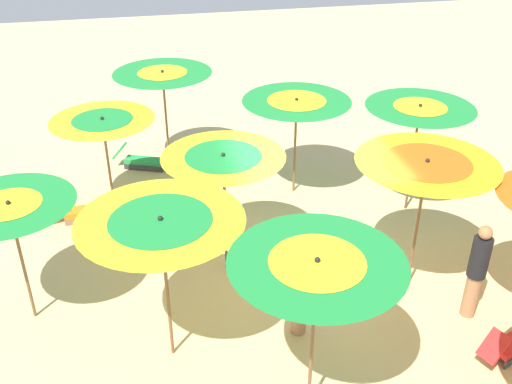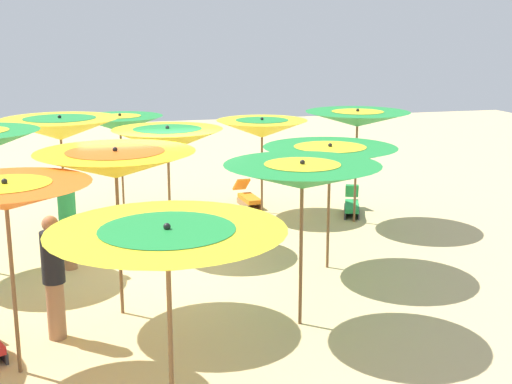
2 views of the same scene
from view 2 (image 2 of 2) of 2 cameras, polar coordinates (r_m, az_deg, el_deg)
ground at (r=12.12m, az=-7.85°, el=-6.62°), size 39.62×39.62×0.04m
beach_umbrella_0 at (r=14.75m, az=8.32°, el=5.96°), size 2.19×2.19×2.45m
beach_umbrella_1 at (r=15.45m, az=0.49°, el=5.24°), size 2.03×2.03×2.17m
beach_umbrella_2 at (r=16.21m, az=-11.09°, el=5.53°), size 1.95×1.95×2.20m
beach_umbrella_3 at (r=11.79m, az=6.08°, el=2.94°), size 2.27×2.27×2.20m
beach_umbrella_4 at (r=13.02m, az=-7.26°, el=4.29°), size 2.06×2.06×2.33m
beach_umbrella_5 at (r=14.03m, az=-15.77°, el=5.04°), size 2.27×2.27×2.45m
beach_umbrella_6 at (r=9.38m, az=3.81°, el=1.29°), size 2.14×2.14×2.37m
beach_umbrella_7 at (r=9.91m, az=-11.44°, el=2.26°), size 2.25×2.25×2.48m
beach_umbrella_9 at (r=6.66m, az=-7.27°, el=-4.68°), size 2.29×2.29×2.30m
beach_umbrella_10 at (r=8.47m, az=-19.86°, el=-0.37°), size 1.97×1.97×2.41m
lounger_0 at (r=15.80m, az=7.87°, el=-1.07°), size 1.28×0.77×0.59m
lounger_2 at (r=16.39m, az=-0.66°, el=-0.39°), size 1.29×0.43×0.57m
beachgoer_0 at (r=9.64m, az=-16.28°, el=-6.57°), size 0.30×0.30×1.71m
beachgoer_1 at (r=12.33m, az=-15.22°, el=-1.97°), size 0.30×0.30×1.78m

